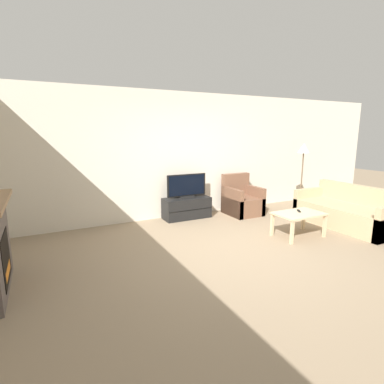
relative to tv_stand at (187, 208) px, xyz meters
The scene contains 9 objects.
ground_plane 2.08m from the tv_stand, 92.40° to the right, with size 24.00×24.00×0.00m, color #89755B.
wall_back 1.16m from the tv_stand, 107.05° to the left, with size 12.00×0.06×2.70m.
tv_stand is the anchor object (origin of this frame).
tv 0.47m from the tv_stand, 90.00° to the right, with size 0.90×0.18×0.52m.
armchair 1.31m from the tv_stand, 11.13° to the right, with size 0.70×0.76×0.91m.
coffee_table 2.35m from the tv_stand, 57.12° to the right, with size 0.86×0.57×0.44m.
remote 2.33m from the tv_stand, 54.62° to the right, with size 0.12×0.15×0.02m.
couch 3.28m from the tv_stand, 36.49° to the right, with size 0.94×1.90×0.79m.
floor_lamp 2.96m from the tv_stand, 14.93° to the right, with size 0.30×0.30×1.61m.
Camera 1 is at (-2.67, -3.64, 1.84)m, focal length 28.00 mm.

